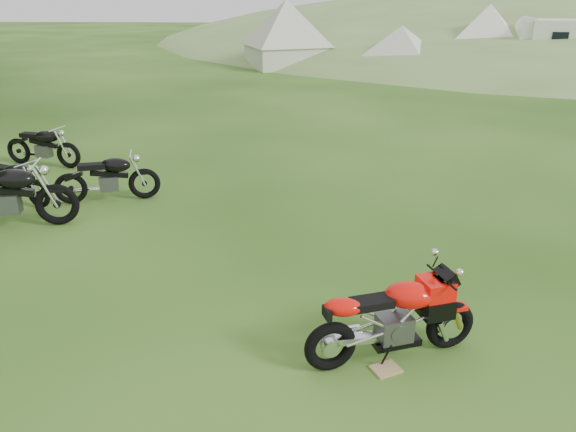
# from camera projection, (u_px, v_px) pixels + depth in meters

# --- Properties ---
(ground) EXTENTS (120.00, 120.00, 0.00)m
(ground) POSITION_uv_depth(u_px,v_px,m) (291.00, 303.00, 6.85)
(ground) COLOR #1A410E
(ground) RESTS_ON ground
(sport_motorcycle) EXTENTS (1.84, 1.03, 1.08)m
(sport_motorcycle) POSITION_uv_depth(u_px,v_px,m) (394.00, 313.00, 5.64)
(sport_motorcycle) COLOR #F21008
(sport_motorcycle) RESTS_ON ground
(plywood_board) EXTENTS (0.34, 0.32, 0.02)m
(plywood_board) POSITION_uv_depth(u_px,v_px,m) (386.00, 369.00, 5.65)
(plywood_board) COLOR tan
(plywood_board) RESTS_ON ground
(vintage_moto_a) EXTENTS (1.64, 0.96, 0.85)m
(vintage_moto_a) POSITION_uv_depth(u_px,v_px,m) (13.00, 180.00, 9.90)
(vintage_moto_a) COLOR black
(vintage_moto_a) RESTS_ON ground
(vintage_moto_b) EXTENTS (2.20, 0.95, 1.13)m
(vintage_moto_b) POSITION_uv_depth(u_px,v_px,m) (4.00, 195.00, 8.80)
(vintage_moto_b) COLOR black
(vintage_moto_b) RESTS_ON ground
(vintage_moto_c) EXTENTS (1.79, 0.76, 0.92)m
(vintage_moto_c) POSITION_uv_depth(u_px,v_px,m) (42.00, 145.00, 11.97)
(vintage_moto_c) COLOR black
(vintage_moto_c) RESTS_ON ground
(vintage_moto_d) EXTENTS (1.81, 0.88, 0.93)m
(vintage_moto_d) POSITION_uv_depth(u_px,v_px,m) (107.00, 177.00, 9.95)
(vintage_moto_d) COLOR black
(vintage_moto_d) RESTS_ON ground
(tent_left) EXTENTS (4.35, 4.35, 2.90)m
(tent_left) POSITION_uv_depth(u_px,v_px,m) (286.00, 36.00, 26.86)
(tent_left) COLOR beige
(tent_left) RESTS_ON ground
(tent_mid) EXTENTS (3.45, 3.45, 2.25)m
(tent_mid) POSITION_uv_depth(u_px,v_px,m) (401.00, 47.00, 25.20)
(tent_mid) COLOR beige
(tent_mid) RESTS_ON ground
(tent_right) EXTENTS (4.09, 4.09, 2.80)m
(tent_right) POSITION_uv_depth(u_px,v_px,m) (486.00, 39.00, 25.52)
(tent_right) COLOR white
(tent_right) RESTS_ON ground
(caravan) EXTENTS (5.32, 2.86, 2.38)m
(caravan) POSITION_uv_depth(u_px,v_px,m) (575.00, 47.00, 24.22)
(caravan) COLOR silver
(caravan) RESTS_ON ground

